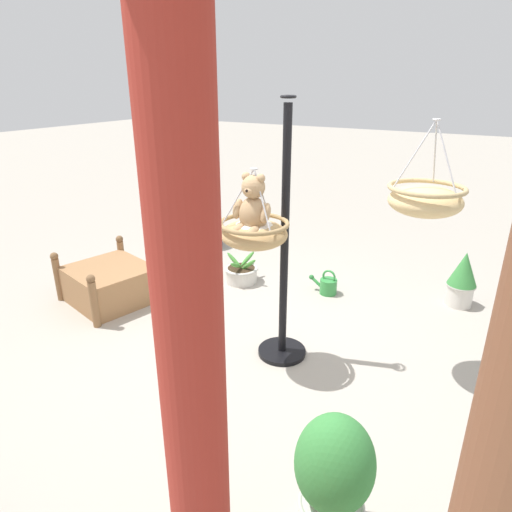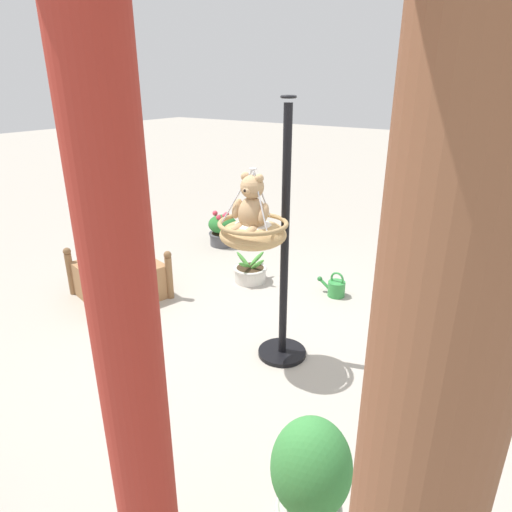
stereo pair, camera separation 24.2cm
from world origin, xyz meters
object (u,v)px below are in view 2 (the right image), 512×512
object	(u,v)px
potted_plant_flowering_red	(310,482)
potted_plant_conical_shrub	(250,272)
display_pole_central	(284,288)
potted_plant_trailing_ivy	(475,285)
potted_plant_fern_front	(223,230)
hanging_basket_left_high	(427,202)
hanging_basket_with_teddy	(253,232)
wooden_planter_box	(120,278)
greenhouse_pillar_right	(138,427)
teddy_bear	(251,208)
watering_can	(336,288)

from	to	relation	value
potted_plant_flowering_red	potted_plant_conical_shrub	distance (m)	3.43
display_pole_central	potted_plant_conical_shrub	xyz separation A→B (m)	(1.16, -1.15, -0.56)
potted_plant_conical_shrub	potted_plant_trailing_ivy	world-z (taller)	potted_plant_trailing_ivy
potted_plant_fern_front	hanging_basket_left_high	bearing A→B (deg)	152.77
hanging_basket_left_high	potted_plant_fern_front	bearing A→B (deg)	-27.23
potted_plant_flowering_red	hanging_basket_with_teddy	bearing A→B (deg)	-45.34
display_pole_central	potted_plant_conical_shrub	world-z (taller)	display_pole_central
display_pole_central	potted_plant_fern_front	world-z (taller)	display_pole_central
potted_plant_fern_front	potted_plant_conical_shrub	bearing A→B (deg)	142.44
potted_plant_flowering_red	potted_plant_trailing_ivy	world-z (taller)	potted_plant_flowering_red
potted_plant_flowering_red	potted_plant_conical_shrub	bearing A→B (deg)	-49.73
wooden_planter_box	potted_plant_conical_shrub	distance (m)	1.56
potted_plant_flowering_red	potted_plant_trailing_ivy	size ratio (longest dim) A/B	1.29
greenhouse_pillar_right	wooden_planter_box	world-z (taller)	greenhouse_pillar_right
potted_plant_fern_front	potted_plant_trailing_ivy	xyz separation A→B (m)	(-3.55, 0.15, 0.08)
teddy_bear	potted_plant_trailing_ivy	distance (m)	2.80
teddy_bear	greenhouse_pillar_right	world-z (taller)	greenhouse_pillar_right
teddy_bear	potted_plant_flowering_red	size ratio (longest dim) A/B	0.58
teddy_bear	potted_plant_trailing_ivy	world-z (taller)	teddy_bear
teddy_bear	hanging_basket_with_teddy	bearing A→B (deg)	-90.00
wooden_planter_box	potted_plant_flowering_red	xyz separation A→B (m)	(-3.23, 1.42, 0.21)
display_pole_central	teddy_bear	world-z (taller)	display_pole_central
potted_plant_conical_shrub	watering_can	world-z (taller)	potted_plant_conical_shrub
hanging_basket_with_teddy	potted_plant_trailing_ivy	world-z (taller)	hanging_basket_with_teddy
potted_plant_conical_shrub	potted_plant_trailing_ivy	distance (m)	2.55
hanging_basket_with_teddy	wooden_planter_box	world-z (taller)	hanging_basket_with_teddy
watering_can	hanging_basket_with_teddy	bearing A→B (deg)	88.52
hanging_basket_with_teddy	watering_can	distance (m)	1.98
potted_plant_flowering_red	hanging_basket_left_high	bearing A→B (deg)	-89.10
potted_plant_trailing_ivy	potted_plant_fern_front	bearing A→B (deg)	-2.37
potted_plant_trailing_ivy	hanging_basket_left_high	bearing A→B (deg)	80.57
watering_can	hanging_basket_left_high	bearing A→B (deg)	136.33
display_pole_central	potted_plant_trailing_ivy	xyz separation A→B (m)	(-1.27, -1.86, -0.36)
hanging_basket_left_high	potted_plant_fern_front	world-z (taller)	hanging_basket_left_high
potted_plant_trailing_ivy	watering_can	xyz separation A→B (m)	(1.38, 0.48, -0.22)
teddy_bear	display_pole_central	bearing A→B (deg)	-118.79
display_pole_central	potted_plant_flowering_red	size ratio (longest dim) A/B	2.77
display_pole_central	potted_plant_conical_shrub	distance (m)	1.73
wooden_planter_box	potted_plant_trailing_ivy	size ratio (longest dim) A/B	1.77
potted_plant_conical_shrub	watering_can	size ratio (longest dim) A/B	1.49
display_pole_central	potted_plant_fern_front	bearing A→B (deg)	-41.35
potted_plant_flowering_red	watering_can	world-z (taller)	potted_plant_flowering_red
potted_plant_trailing_ivy	watering_can	world-z (taller)	potted_plant_trailing_ivy
display_pole_central	potted_plant_conical_shrub	size ratio (longest dim) A/B	4.32
wooden_planter_box	potted_plant_flowering_red	size ratio (longest dim) A/B	1.37
display_pole_central	potted_plant_flowering_red	distance (m)	1.81
hanging_basket_with_teddy	teddy_bear	size ratio (longest dim) A/B	1.34
wooden_planter_box	potted_plant_conical_shrub	world-z (taller)	wooden_planter_box
watering_can	potted_plant_trailing_ivy	bearing A→B (deg)	-160.99
wooden_planter_box	potted_plant_flowering_red	distance (m)	3.54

